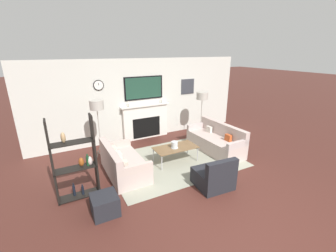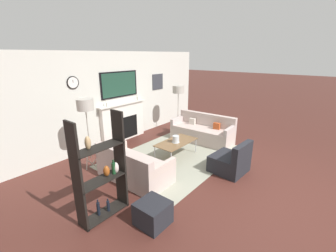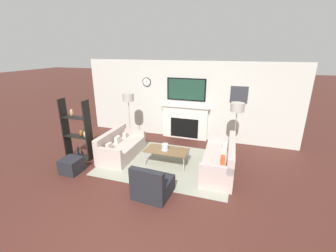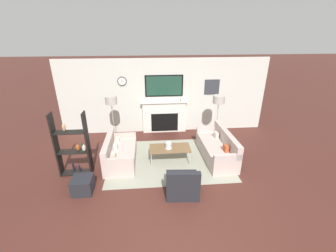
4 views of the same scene
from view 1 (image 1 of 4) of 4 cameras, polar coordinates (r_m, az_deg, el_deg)
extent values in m
plane|color=#48221C|center=(4.72, 17.62, -20.82)|extent=(60.00, 60.00, 0.00)
cube|color=silver|center=(7.74, -6.21, 6.72)|extent=(7.49, 0.07, 2.70)
cube|color=silver|center=(7.83, -5.70, 1.02)|extent=(1.60, 0.16, 1.15)
cube|color=black|center=(7.81, -5.42, -0.34)|extent=(0.99, 0.01, 0.69)
cube|color=silver|center=(7.65, -5.78, 5.22)|extent=(1.72, 0.22, 0.04)
cylinder|color=#B2AD9E|center=(7.41, -10.01, 5.14)|extent=(0.04, 0.04, 0.10)
cylinder|color=white|center=(7.39, -10.05, 5.86)|extent=(0.03, 0.03, 0.09)
cylinder|color=#B2AD9E|center=(7.85, -1.65, 6.18)|extent=(0.04, 0.04, 0.10)
cylinder|color=white|center=(7.83, -1.66, 6.86)|extent=(0.03, 0.03, 0.09)
cube|color=black|center=(7.62, -6.18, 9.62)|extent=(1.35, 0.04, 0.76)
cube|color=#1E4233|center=(7.60, -6.13, 9.60)|extent=(1.26, 0.01, 0.69)
cylinder|color=black|center=(7.18, -17.24, 9.86)|extent=(0.31, 0.02, 0.31)
cylinder|color=silver|center=(7.17, -17.21, 9.85)|extent=(0.27, 0.00, 0.27)
cube|color=black|center=(7.16, -17.24, 10.12)|extent=(0.01, 0.00, 0.07)
cube|color=#32353C|center=(8.43, 5.00, 9.96)|extent=(0.54, 0.02, 0.54)
cube|color=gray|center=(6.36, 1.57, -8.80)|extent=(3.53, 2.50, 0.01)
cube|color=#BFAAA2|center=(5.78, -10.91, -9.96)|extent=(0.84, 1.61, 0.40)
cube|color=#BFAAA2|center=(5.53, -14.47, -7.18)|extent=(0.17, 1.61, 0.36)
cube|color=#BFA89D|center=(6.31, -13.20, -4.65)|extent=(0.83, 0.11, 0.18)
cube|color=#C0AAA0|center=(5.01, -8.40, -10.77)|extent=(0.83, 0.11, 0.18)
cube|color=beige|center=(6.03, -13.59, -5.83)|extent=(0.12, 0.18, 0.18)
cube|color=beige|center=(5.61, -12.32, -7.45)|extent=(0.11, 0.22, 0.21)
cube|color=beige|center=(5.21, -10.81, -9.62)|extent=(0.11, 0.19, 0.19)
cube|color=#BFAAA2|center=(7.01, 11.74, -4.49)|extent=(0.84, 1.92, 0.46)
cube|color=#BFAAA2|center=(7.05, 13.79, -0.85)|extent=(0.24, 1.90, 0.38)
cube|color=#BBAAA6|center=(6.31, 17.33, -4.49)|extent=(0.76, 0.13, 0.18)
cube|color=#BBAAA7|center=(7.53, 7.40, 0.01)|extent=(0.76, 0.13, 0.18)
cube|color=#B84D24|center=(6.68, 15.06, -2.91)|extent=(0.12, 0.20, 0.19)
cube|color=beige|center=(7.25, 10.38, -0.83)|extent=(0.12, 0.20, 0.19)
cube|color=black|center=(5.31, 11.27, -12.84)|extent=(0.81, 0.79, 0.38)
cube|color=black|center=(4.92, 13.55, -10.63)|extent=(0.76, 0.19, 0.38)
cube|color=brown|center=(6.14, 1.95, -5.48)|extent=(1.19, 0.60, 0.02)
cylinder|color=#B7B7BC|center=(5.80, -1.58, -9.43)|extent=(0.02, 0.02, 0.42)
cylinder|color=#B7B7BC|center=(6.31, 7.53, -7.13)|extent=(0.02, 0.02, 0.42)
cylinder|color=#B7B7BC|center=(6.22, -3.75, -7.40)|extent=(0.02, 0.02, 0.42)
cylinder|color=#B7B7BC|center=(6.70, 4.94, -5.44)|extent=(0.02, 0.02, 0.42)
cylinder|color=silver|center=(6.07, 1.68, -4.77)|extent=(0.17, 0.17, 0.18)
cylinder|color=silver|center=(6.09, 1.67, -5.12)|extent=(0.10, 0.10, 0.10)
cylinder|color=silver|center=(6.10, 1.67, -5.50)|extent=(0.20, 0.20, 0.01)
cylinder|color=#9E998E|center=(6.82, -15.71, -6.41)|extent=(0.09, 0.23, 0.27)
cylinder|color=#9E998E|center=(6.83, -17.31, -6.54)|extent=(0.17, 0.19, 0.27)
cylinder|color=#9E998E|center=(6.67, -16.52, -7.07)|extent=(0.23, 0.07, 0.27)
cylinder|color=#9E998E|center=(6.51, -17.09, -0.96)|extent=(0.02, 0.02, 1.17)
cylinder|color=#B2ADA3|center=(6.31, -17.70, 5.14)|extent=(0.37, 0.37, 0.25)
cylinder|color=#9E998E|center=(8.17, 8.70, -1.71)|extent=(0.09, 0.23, 0.26)
cylinder|color=#9E998E|center=(8.09, 7.46, -1.84)|extent=(0.17, 0.19, 0.26)
cylinder|color=#9E998E|center=(7.99, 8.55, -2.18)|extent=(0.23, 0.07, 0.26)
cylinder|color=#9E998E|center=(7.87, 8.47, 2.75)|extent=(0.02, 0.02, 1.12)
cylinder|color=#B2ADA3|center=(7.71, 8.71, 7.63)|extent=(0.39, 0.39, 0.25)
cube|color=black|center=(4.90, -27.35, -8.49)|extent=(0.04, 0.28, 1.75)
cube|color=black|center=(4.93, -18.10, -7.02)|extent=(0.04, 0.28, 1.75)
cube|color=black|center=(5.31, -21.52, -16.04)|extent=(0.84, 0.28, 0.02)
cube|color=black|center=(4.99, -22.40, -9.87)|extent=(0.84, 0.28, 0.01)
cube|color=black|center=(4.76, -23.23, -3.90)|extent=(0.84, 0.28, 0.02)
cylinder|color=#194223|center=(4.95, -19.69, -8.34)|extent=(0.07, 0.07, 0.20)
cylinder|color=#194223|center=(4.89, -19.86, -7.02)|extent=(0.03, 0.03, 0.05)
ellipsoid|color=tan|center=(4.76, -25.09, -2.68)|extent=(0.09, 0.09, 0.22)
ellipsoid|color=#9A4B1A|center=(4.97, -21.15, -8.51)|extent=(0.11, 0.11, 0.19)
cylinder|color=black|center=(5.26, -20.82, -15.01)|extent=(0.05, 0.05, 0.19)
cylinder|color=black|center=(5.19, -20.97, -13.91)|extent=(0.02, 0.02, 0.05)
cylinder|color=black|center=(5.27, -22.74, -14.87)|extent=(0.05, 0.05, 0.23)
cylinder|color=black|center=(5.20, -22.95, -13.52)|extent=(0.02, 0.02, 0.06)
ellipsoid|color=beige|center=(4.95, -19.19, -8.32)|extent=(0.10, 0.10, 0.19)
cube|color=black|center=(4.61, -15.74, -18.67)|extent=(0.48, 0.48, 0.39)
camera|label=2|loc=(2.26, -70.90, -2.39)|focal=24.00mm
camera|label=3|loc=(4.63, 69.28, 8.30)|focal=24.00mm
camera|label=4|loc=(2.53, 88.30, 17.84)|focal=24.00mm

